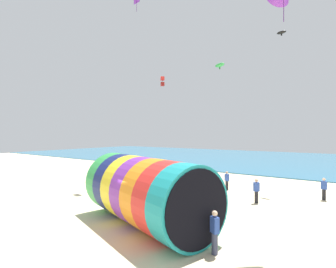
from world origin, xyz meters
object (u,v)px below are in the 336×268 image
(kite_red_box, at_px, (162,81))
(bystander_mid_beach, at_px, (256,191))
(bystander_near_water, at_px, (227,181))
(bystander_far_left, at_px, (324,189))
(giant_inflatable_tube, at_px, (145,191))
(kite_green_parafoil, at_px, (220,65))
(kite_black_parafoil, at_px, (281,32))
(kite_handler, at_px, (215,232))

(kite_red_box, xyz_separation_m, bystander_mid_beach, (11.75, -5.20, -9.52))
(bystander_near_water, xyz_separation_m, bystander_mid_beach, (3.23, -2.68, 0.05))
(kite_red_box, distance_m, bystander_far_left, 18.15)
(bystander_near_water, relative_size, bystander_mid_beach, 0.95)
(giant_inflatable_tube, height_order, bystander_mid_beach, giant_inflatable_tube)
(kite_green_parafoil, bearing_deg, bystander_near_water, -60.36)
(kite_black_parafoil, xyz_separation_m, kite_green_parafoil, (-6.60, 1.86, -1.41))
(bystander_far_left, bearing_deg, kite_handler, -102.29)
(giant_inflatable_tube, xyz_separation_m, kite_green_parafoil, (-3.16, 15.86, 10.26))
(kite_handler, relative_size, kite_red_box, 1.56)
(kite_handler, relative_size, bystander_far_left, 1.08)
(kite_handler, bearing_deg, kite_red_box, 133.10)
(giant_inflatable_tube, xyz_separation_m, kite_black_parafoil, (3.43, 14.00, 11.67))
(kite_green_parafoil, bearing_deg, bystander_mid_beach, -52.27)
(kite_black_parafoil, bearing_deg, kite_red_box, -173.95)
(giant_inflatable_tube, relative_size, bystander_far_left, 5.53)
(kite_black_parafoil, bearing_deg, bystander_far_left, -40.41)
(kite_red_box, distance_m, bystander_mid_beach, 15.99)
(kite_green_parafoil, bearing_deg, giant_inflatable_tube, -78.72)
(giant_inflatable_tube, height_order, kite_black_parafoil, kite_black_parafoil)
(bystander_mid_beach, bearing_deg, bystander_near_water, 140.31)
(kite_handler, relative_size, kite_black_parafoil, 1.93)
(bystander_far_left, bearing_deg, kite_red_box, 173.85)
(bystander_near_water, bearing_deg, kite_red_box, 163.53)
(kite_handler, relative_size, bystander_mid_beach, 1.04)
(giant_inflatable_tube, distance_m, bystander_mid_beach, 8.27)
(kite_handler, relative_size, kite_green_parafoil, 1.18)
(kite_green_parafoil, distance_m, bystander_far_left, 15.76)
(giant_inflatable_tube, distance_m, bystander_far_left, 13.07)
(kite_handler, bearing_deg, bystander_mid_beach, 96.67)
(kite_black_parafoil, height_order, bystander_far_left, kite_black_parafoil)
(kite_black_parafoil, relative_size, kite_red_box, 0.81)
(bystander_far_left, bearing_deg, kite_green_parafoil, 154.54)
(bystander_near_water, relative_size, bystander_far_left, 0.99)
(kite_red_box, bearing_deg, kite_handler, -46.90)
(kite_black_parafoil, distance_m, kite_green_parafoil, 7.00)
(kite_black_parafoil, xyz_separation_m, bystander_mid_beach, (-0.16, -6.46, -12.57))
(bystander_mid_beach, bearing_deg, kite_black_parafoil, 88.55)
(kite_black_parafoil, bearing_deg, kite_green_parafoil, 164.29)
(kite_black_parafoil, distance_m, bystander_far_left, 13.38)
(kite_green_parafoil, xyz_separation_m, kite_red_box, (-5.32, -3.12, -1.63))
(kite_red_box, relative_size, bystander_mid_beach, 0.67)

